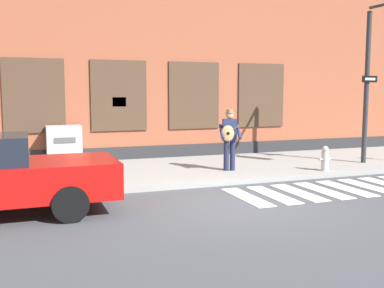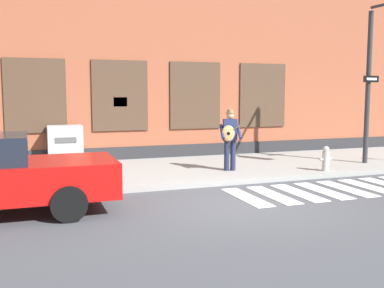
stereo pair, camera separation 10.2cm
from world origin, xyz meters
name	(u,v)px [view 2 (the right image)]	position (x,y,z in m)	size (l,w,h in m)	color
ground_plane	(240,205)	(0.00, 0.00, 0.00)	(160.00, 160.00, 0.00)	#424449
sidewalk	(179,170)	(0.00, 4.10, 0.07)	(28.00, 4.45, 0.13)	gray
building_backdrop	(144,29)	(0.00, 8.32, 4.66)	(28.00, 4.06, 9.32)	brown
crosswalk	(346,189)	(3.10, 0.57, 0.01)	(5.78, 1.90, 0.01)	silver
busker	(230,136)	(1.19, 3.17, 1.11)	(0.72, 0.64, 1.72)	#1E233D
utility_box	(65,145)	(-3.08, 5.87, 0.73)	(1.03, 0.64, 1.20)	#9E9E9E
fire_hydrant	(326,159)	(3.70, 2.22, 0.48)	(0.38, 0.20, 0.70)	#B2ADA8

